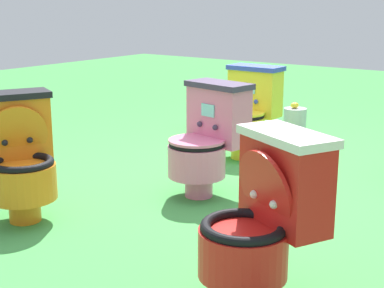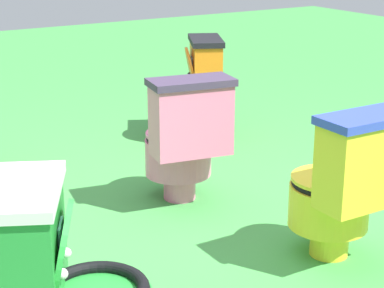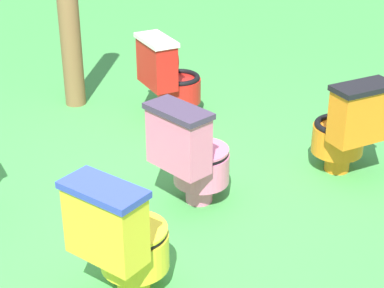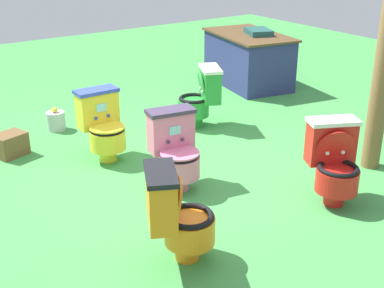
% 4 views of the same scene
% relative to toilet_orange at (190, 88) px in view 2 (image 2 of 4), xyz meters
% --- Properties ---
extents(ground, '(14.00, 14.00, 0.00)m').
position_rel_toilet_orange_xyz_m(ground, '(-1.24, 0.84, -0.37)').
color(ground, '#429947').
extents(toilet_orange, '(0.58, 0.62, 0.73)m').
position_rel_toilet_orange_xyz_m(toilet_orange, '(0.00, 0.00, 0.00)').
color(toilet_orange, orange).
rests_on(toilet_orange, ground).
extents(toilet_yellow, '(0.49, 0.43, 0.73)m').
position_rel_toilet_orange_xyz_m(toilet_yellow, '(-1.94, 0.37, -0.00)').
color(toilet_yellow, yellow).
rests_on(toilet_yellow, ground).
extents(toilet_pink, '(0.55, 0.48, 0.73)m').
position_rel_toilet_orange_xyz_m(toilet_pink, '(-0.98, 0.64, -0.00)').
color(toilet_pink, pink).
rests_on(toilet_pink, ground).
extents(toilet_green, '(0.58, 0.62, 0.73)m').
position_rel_toilet_orange_xyz_m(toilet_green, '(-2.13, 1.76, 0.00)').
color(toilet_green, green).
rests_on(toilet_green, ground).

